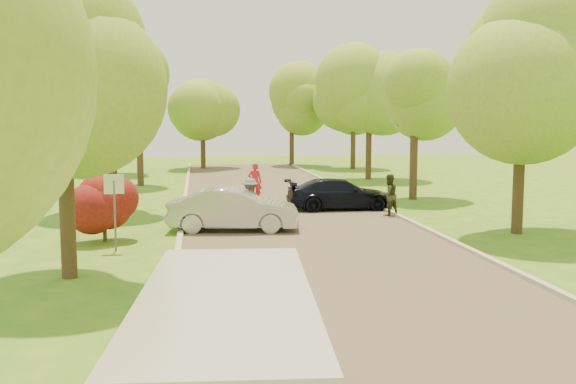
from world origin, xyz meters
TOP-DOWN VIEW (x-y plane):
  - ground at (0.00, 0.00)m, footprint 100.00×100.00m
  - road at (0.00, 8.00)m, footprint 8.00×60.00m
  - curb_left at (-4.05, 8.00)m, footprint 0.18×60.00m
  - curb_right at (4.05, 8.00)m, footprint 0.18×60.00m
  - street_sign at (-5.80, 4.00)m, footprint 0.55×0.06m
  - red_shrub at (-6.30, 5.50)m, footprint 1.70×1.70m
  - tree_l_mida at (-6.30, 1.00)m, footprint 4.71×4.60m
  - tree_l_midb at (-6.81, 12.00)m, footprint 4.30×4.20m
  - tree_l_far at (-6.39, 22.00)m, footprint 4.92×4.80m
  - tree_r_mida at (7.02, 5.00)m, footprint 5.13×5.00m
  - tree_r_midb at (6.60, 14.00)m, footprint 4.51×4.40m
  - tree_r_far at (7.23, 24.00)m, footprint 5.33×5.20m
  - tree_bg_a at (-8.78, 30.00)m, footprint 5.12×5.00m
  - tree_bg_b at (8.22, 32.00)m, footprint 5.12×5.00m
  - tree_bg_c at (-2.79, 34.00)m, footprint 4.92×4.80m
  - tree_bg_d at (4.22, 36.00)m, footprint 5.12×5.00m
  - minivan at (-3.20, -7.40)m, footprint 2.29×5.02m
  - silver_sedan at (-2.30, 6.82)m, footprint 4.49×2.04m
  - dark_sedan at (2.30, 11.24)m, footprint 4.42×1.85m
  - longboard at (-1.67, 7.80)m, footprint 0.34×0.83m
  - skateboarder at (-1.67, 7.80)m, footprint 1.09×0.73m
  - person_striped at (-0.88, 14.61)m, footprint 0.66×0.46m
  - person_olive at (3.80, 9.30)m, footprint 0.94×0.83m

SIDE VIEW (x-z plane):
  - ground at x=0.00m, z-range 0.00..0.00m
  - road at x=0.00m, z-range 0.00..0.01m
  - curb_left at x=-4.05m, z-range 0.00..0.12m
  - curb_right at x=4.05m, z-range 0.00..0.12m
  - longboard at x=-1.67m, z-range 0.04..0.13m
  - dark_sedan at x=2.30m, z-range 0.00..1.28m
  - silver_sedan at x=-2.30m, z-range 0.00..1.43m
  - person_olive at x=3.80m, z-range 0.00..1.61m
  - person_striped at x=-0.88m, z-range 0.00..1.73m
  - skateboarder at x=-1.67m, z-range 0.10..1.67m
  - minivan at x=-3.20m, z-range 0.05..1.87m
  - red_shrub at x=-6.30m, z-range 0.12..2.07m
  - street_sign at x=-5.80m, z-range 0.48..2.65m
  - tree_l_midb at x=-6.81m, z-range 1.28..7.89m
  - tree_r_midb at x=6.60m, z-range 1.38..8.38m
  - tree_bg_c at x=-2.79m, z-range 1.35..8.69m
  - tree_l_mida at x=-6.30m, z-range 1.48..8.87m
  - tree_bg_a at x=-8.78m, z-range 1.45..9.18m
  - tree_bg_d at x=4.22m, z-range 1.45..9.18m
  - tree_l_far at x=-6.39m, z-range 1.57..9.36m
  - tree_r_mida at x=7.02m, z-range 1.56..9.51m
  - tree_bg_b at x=8.22m, z-range 1.56..9.51m
  - tree_r_far at x=7.23m, z-range 1.66..10.00m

